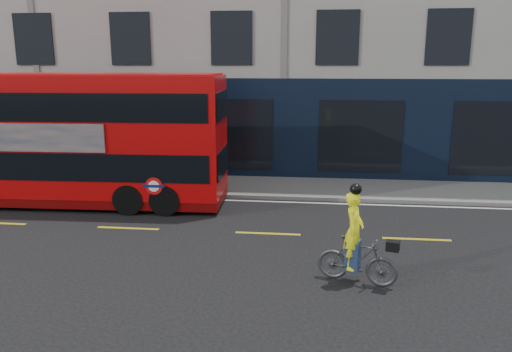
# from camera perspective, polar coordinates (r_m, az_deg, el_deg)

# --- Properties ---
(ground) EXTENTS (120.00, 120.00, 0.00)m
(ground) POSITION_cam_1_polar(r_m,az_deg,el_deg) (12.47, 0.74, -8.91)
(ground) COLOR black
(ground) RESTS_ON ground
(pavement) EXTENTS (60.00, 3.00, 0.12)m
(pavement) POSITION_cam_1_polar(r_m,az_deg,el_deg) (18.62, 2.73, -1.28)
(pavement) COLOR slate
(pavement) RESTS_ON ground
(kerb) EXTENTS (60.00, 0.12, 0.13)m
(kerb) POSITION_cam_1_polar(r_m,az_deg,el_deg) (17.17, 2.40, -2.49)
(kerb) COLOR slate
(kerb) RESTS_ON ground
(road_edge_line) EXTENTS (58.00, 0.10, 0.01)m
(road_edge_line) POSITION_cam_1_polar(r_m,az_deg,el_deg) (16.90, 2.33, -2.96)
(road_edge_line) COLOR silver
(road_edge_line) RESTS_ON ground
(lane_dashes) EXTENTS (58.00, 0.12, 0.01)m
(lane_dashes) POSITION_cam_1_polar(r_m,az_deg,el_deg) (13.86, 1.36, -6.59)
(lane_dashes) COLOR gold
(lane_dashes) RESTS_ON ground
(bus) EXTENTS (10.68, 2.75, 4.27)m
(bus) POSITION_cam_1_polar(r_m,az_deg,el_deg) (17.48, -21.17, 4.03)
(bus) COLOR #B70708
(bus) RESTS_ON ground
(cyclist) EXTENTS (1.78, 0.98, 2.19)m
(cyclist) POSITION_cam_1_polar(r_m,az_deg,el_deg) (10.91, 11.37, -8.33)
(cyclist) COLOR #404345
(cyclist) RESTS_ON ground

